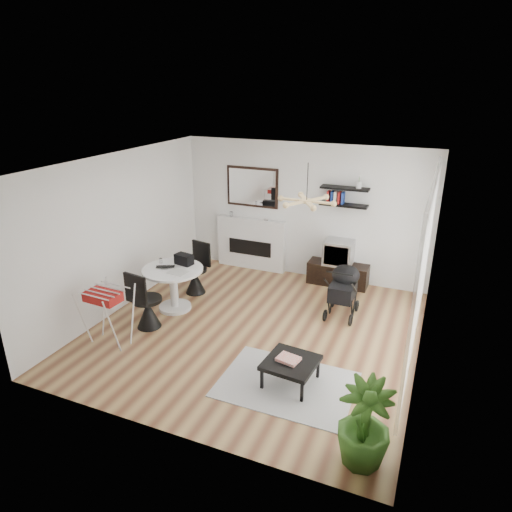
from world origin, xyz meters
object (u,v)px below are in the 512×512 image
at_px(coffee_table, 291,363).
at_px(potted_plant, 364,424).
at_px(fireplace, 251,237).
at_px(stroller, 343,292).
at_px(tv_console, 338,274).
at_px(crt_tv, 339,252).
at_px(dining_table, 173,282).
at_px(drying_rack, 108,315).

relative_size(coffee_table, potted_plant, 0.72).
height_order(fireplace, stroller, fireplace).
xyz_separation_m(tv_console, crt_tv, (-0.01, -0.00, 0.46)).
relative_size(tv_console, dining_table, 1.11).
bearing_deg(stroller, tv_console, 106.51).
bearing_deg(fireplace, drying_rack, -102.30).
distance_m(drying_rack, stroller, 3.84).
distance_m(fireplace, dining_table, 2.33).
height_order(dining_table, drying_rack, drying_rack).
bearing_deg(crt_tv, drying_rack, -127.70).
height_order(tv_console, dining_table, dining_table).
distance_m(dining_table, potted_plant, 4.31).
bearing_deg(tv_console, fireplace, 175.88).
xyz_separation_m(drying_rack, coffee_table, (2.87, 0.12, -0.17)).
bearing_deg(tv_console, potted_plant, -73.53).
bearing_deg(dining_table, coffee_table, -25.54).
height_order(drying_rack, stroller, stroller).
bearing_deg(coffee_table, dining_table, 154.46).
height_order(fireplace, potted_plant, fireplace).
relative_size(crt_tv, drying_rack, 0.59).
bearing_deg(crt_tv, coffee_table, -87.01).
height_order(coffee_table, potted_plant, potted_plant).
xyz_separation_m(dining_table, drying_rack, (-0.30, -1.35, -0.02)).
distance_m(drying_rack, potted_plant, 4.08).
height_order(crt_tv, stroller, stroller).
height_order(drying_rack, coffee_table, drying_rack).
relative_size(drying_rack, coffee_table, 1.28).
distance_m(fireplace, stroller, 2.65).
xyz_separation_m(crt_tv, stroller, (0.37, -1.18, -0.26)).
bearing_deg(fireplace, stroller, -30.16).
xyz_separation_m(tv_console, stroller, (0.36, -1.19, 0.19)).
height_order(fireplace, coffee_table, fireplace).
relative_size(drying_rack, stroller, 0.95).
bearing_deg(potted_plant, crt_tv, 106.65).
xyz_separation_m(crt_tv, dining_table, (-2.40, -2.13, -0.17)).
bearing_deg(coffee_table, crt_tv, 92.99).
xyz_separation_m(tv_console, coffee_table, (0.16, -3.37, 0.09)).
height_order(tv_console, stroller, stroller).
bearing_deg(stroller, coffee_table, -95.57).
relative_size(dining_table, stroller, 1.09).
bearing_deg(crt_tv, tv_console, 13.83).
height_order(fireplace, drying_rack, fireplace).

